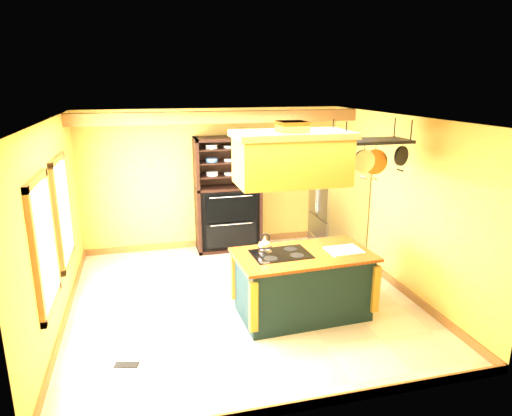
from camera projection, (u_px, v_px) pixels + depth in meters
name	position (u px, v px, depth m)	size (l,w,h in m)	color
floor	(242.00, 300.00, 6.87)	(5.00, 5.00, 0.00)	beige
ceiling	(241.00, 118.00, 6.15)	(5.00, 5.00, 0.00)	white
wall_back	(214.00, 179.00, 8.84)	(5.00, 0.02, 2.70)	gold
wall_front	(300.00, 288.00, 4.17)	(5.00, 0.02, 2.70)	gold
wall_left	(54.00, 227.00, 5.92)	(0.02, 5.00, 2.70)	gold
wall_right	(398.00, 203.00, 7.10)	(0.02, 5.00, 2.70)	gold
ceiling_beam	(219.00, 117.00, 7.76)	(5.00, 0.15, 0.20)	olive
window_near	(44.00, 244.00, 5.16)	(0.06, 1.06, 1.56)	olive
window_far	(63.00, 211.00, 6.47)	(0.06, 1.06, 1.56)	olive
kitchen_island	(302.00, 284.00, 6.33)	(1.91, 1.13, 1.11)	black
range_hood	(292.00, 157.00, 5.80)	(1.49, 0.84, 0.80)	#BC832F
pot_rack	(371.00, 148.00, 6.05)	(1.08, 0.51, 0.75)	black
refrigerator	(337.00, 211.00, 8.37)	(0.78, 0.92, 1.80)	#989AA0
hutch	(228.00, 206.00, 8.81)	(1.24, 0.56, 2.19)	black
floor_register	(127.00, 365.00, 5.29)	(0.28, 0.12, 0.01)	black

